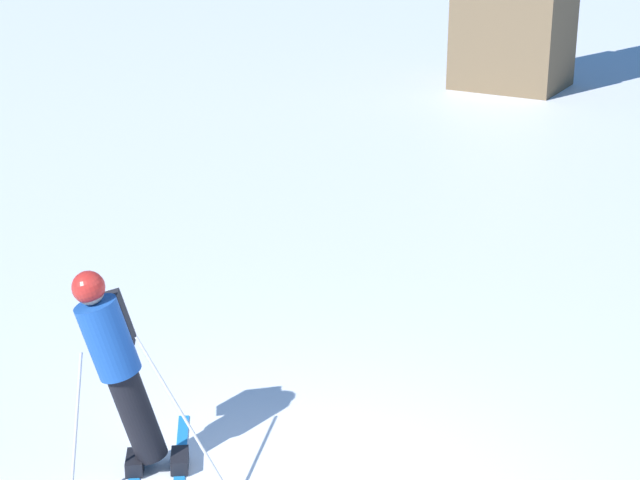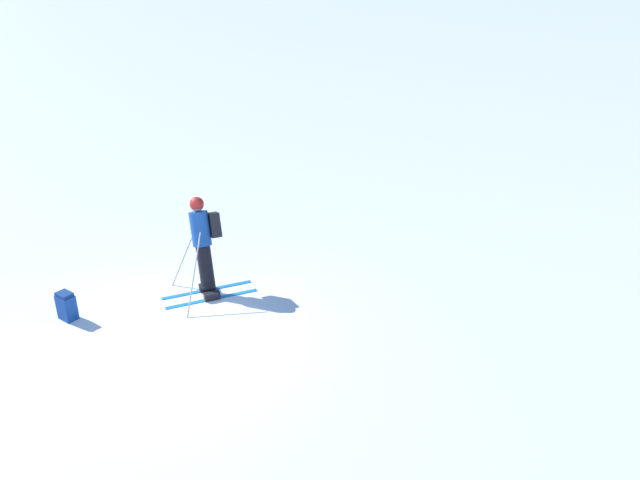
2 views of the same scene
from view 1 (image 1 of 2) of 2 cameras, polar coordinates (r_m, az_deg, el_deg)
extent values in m
cube|color=#1E7AC6|center=(9.00, -9.81, -11.97)|extent=(1.01, 1.44, 0.01)
cube|color=#1E7AC6|center=(8.97, -7.47, -11.94)|extent=(1.01, 1.44, 0.01)
cube|color=black|center=(8.97, -9.84, -11.61)|extent=(0.27, 0.31, 0.12)
cube|color=black|center=(8.94, -7.49, -11.58)|extent=(0.27, 0.31, 0.12)
cylinder|color=black|center=(8.74, -9.73, -9.17)|extent=(0.52, 0.47, 0.83)
cylinder|color=#194799|center=(8.45, -11.25, -5.17)|extent=(0.60, 0.56, 0.68)
sphere|color=tan|center=(8.31, -12.19, -2.65)|extent=(0.35, 0.34, 0.27)
sphere|color=#AD231E|center=(8.30, -12.25, -2.48)|extent=(0.40, 0.39, 0.31)
cube|color=black|center=(8.68, -11.14, -4.26)|extent=(0.42, 0.36, 0.50)
cylinder|color=#B7B7BC|center=(8.52, -12.90, -9.94)|extent=(0.22, 0.50, 1.11)
cylinder|color=#B7B7BC|center=(8.40, -7.16, -9.54)|extent=(0.91, 0.03, 1.23)
cube|color=brown|center=(22.98, 10.29, 10.88)|extent=(2.17, 1.84, 2.32)
camera|label=2|loc=(10.75, 57.61, 16.21)|focal=35.00mm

